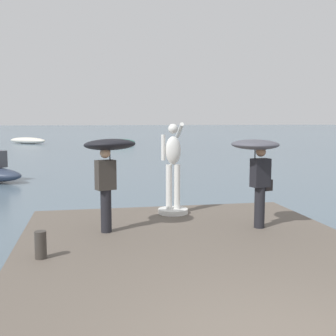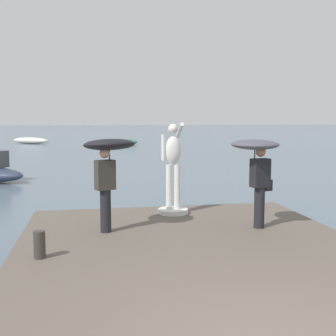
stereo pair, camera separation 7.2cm
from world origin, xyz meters
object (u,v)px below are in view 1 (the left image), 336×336
at_px(mooring_bollard, 41,245).
at_px(boat_mid, 121,142).
at_px(onlooker_left, 109,157).
at_px(onlooker_right, 257,159).
at_px(boat_near, 28,141).
at_px(statue_white_figure, 173,175).

distance_m(mooring_bollard, boat_mid, 39.82).
relative_size(onlooker_left, onlooker_right, 1.03).
distance_m(mooring_bollard, boat_near, 44.18).
bearing_deg(onlooker_right, onlooker_left, 174.55).
xyz_separation_m(onlooker_right, boat_near, (-10.25, 42.53, -1.50)).
bearing_deg(boat_mid, onlooker_left, -94.83).
bearing_deg(onlooker_right, statue_white_figure, 130.37).
bearing_deg(mooring_bollard, boat_near, 97.76).
distance_m(statue_white_figure, mooring_bollard, 4.15).
distance_m(onlooker_left, boat_near, 42.87).
relative_size(onlooker_left, boat_mid, 0.57).
distance_m(statue_white_figure, onlooker_left, 2.23).
relative_size(onlooker_left, mooring_bollard, 4.22).
bearing_deg(onlooker_right, boat_near, 103.55).
bearing_deg(boat_mid, mooring_bollard, -96.38).
bearing_deg(mooring_bollard, onlooker_right, 16.20).
relative_size(statue_white_figure, onlooker_right, 1.18).
distance_m(statue_white_figure, onlooker_right, 2.31).
distance_m(onlooker_right, boat_near, 43.77).
distance_m(statue_white_figure, boat_mid, 36.66).
bearing_deg(statue_white_figure, onlooker_right, -49.63).
height_order(onlooker_left, mooring_bollard, onlooker_left).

